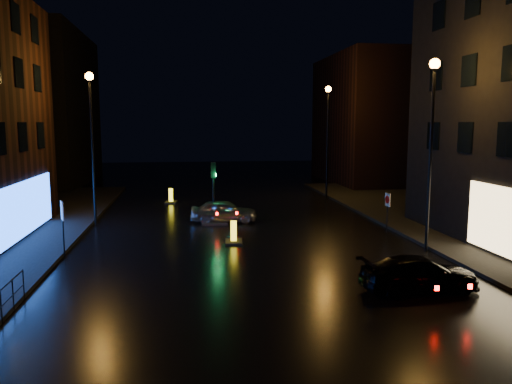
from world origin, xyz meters
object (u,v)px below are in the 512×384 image
at_px(traffic_signal, 214,213).
at_px(bollard_far, 171,200).
at_px(dark_sedan, 420,274).
at_px(bollard_near, 234,238).
at_px(silver_hatchback, 224,211).
at_px(road_sign_right, 388,203).
at_px(road_sign_left, 63,216).

relative_size(traffic_signal, bollard_far, 2.71).
xyz_separation_m(dark_sedan, bollard_near, (-5.58, 7.72, -0.36)).
height_order(dark_sedan, bollard_far, dark_sedan).
distance_m(traffic_signal, silver_hatchback, 0.61).
relative_size(bollard_far, road_sign_right, 0.61).
height_order(dark_sedan, bollard_near, dark_sedan).
bearing_deg(traffic_signal, road_sign_right, -25.63).
relative_size(bollard_near, bollard_far, 1.00).
xyz_separation_m(silver_hatchback, road_sign_left, (-7.26, -6.75, 1.17)).
bearing_deg(traffic_signal, bollard_far, 109.79).
relative_size(dark_sedan, bollard_near, 3.19).
bearing_deg(road_sign_right, traffic_signal, -30.00).
relative_size(traffic_signal, bollard_near, 2.71).
distance_m(traffic_signal, road_sign_left, 9.74).
bearing_deg(road_sign_right, bollard_far, -49.76).
xyz_separation_m(dark_sedan, road_sign_left, (-12.93, 6.05, 1.23)).
height_order(silver_hatchback, bollard_far, silver_hatchback).
height_order(silver_hatchback, bollard_near, silver_hatchback).
bearing_deg(bollard_far, traffic_signal, -64.02).
distance_m(dark_sedan, bollard_far, 22.19).
distance_m(traffic_signal, bollard_near, 5.32).
distance_m(traffic_signal, dark_sedan, 14.41).
height_order(road_sign_left, road_sign_right, road_sign_left).
bearing_deg(bollard_near, bollard_far, 109.84).
relative_size(silver_hatchback, road_sign_left, 1.56).
relative_size(dark_sedan, road_sign_right, 1.95).
bearing_deg(dark_sedan, bollard_near, 32.59).
height_order(silver_hatchback, road_sign_right, road_sign_right).
bearing_deg(road_sign_right, road_sign_left, 5.74).
height_order(silver_hatchback, dark_sedan, silver_hatchback).
bearing_deg(bollard_far, silver_hatchback, -60.79).
bearing_deg(road_sign_left, road_sign_right, -9.83).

